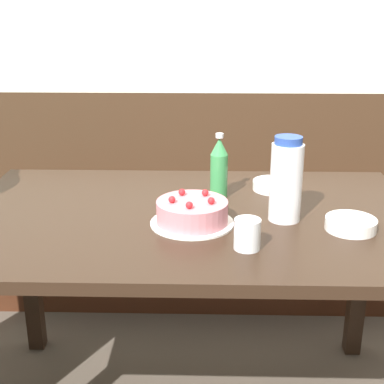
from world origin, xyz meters
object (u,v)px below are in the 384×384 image
Objects in this scene: bench_seat at (196,255)px; glass_water_tall at (247,234)px; soju_bottle at (219,167)px; bowl_soup_white at (351,224)px; water_pitcher at (286,180)px; birthday_cake at (192,213)px; bowl_rice_small at (273,185)px.

glass_water_tall reaches higher than bench_seat.
soju_bottle reaches higher than bowl_soup_white.
bowl_soup_white is at bearing -35.93° from soju_bottle.
bowl_soup_white is at bearing -22.20° from water_pitcher.
birthday_cake reaches higher than bowl_rice_small.
soju_bottle reaches higher than birthday_cake.
bowl_soup_white reaches higher than bowl_rice_small.
birthday_cake is at bearing 176.01° from bowl_soup_white.
bench_seat is 27.69× the size of glass_water_tall.
soju_bottle is (-0.19, 0.19, -0.02)m from water_pitcher.
water_pitcher is 3.08× the size of glass_water_tall.
water_pitcher reaches higher than soju_bottle.
water_pitcher is at bearing -90.08° from bowl_rice_small.
bowl_soup_white is 1.01× the size of bowl_rice_small.
bowl_rice_small is (0.00, 0.27, -0.11)m from water_pitcher.
bench_seat is 10.55× the size of soju_bottle.
water_pitcher is at bearing 8.64° from birthday_cake.
soju_bottle is at bearing -82.74° from bench_seat.
glass_water_tall reaches higher than bowl_rice_small.
soju_bottle reaches higher than glass_water_tall.
soju_bottle is 1.51× the size of bowl_rice_small.
glass_water_tall is at bearing -156.56° from bowl_soup_white.
soju_bottle is at bearing 70.82° from birthday_cake.
water_pitcher is 1.17× the size of soju_bottle.
glass_water_tall is (-0.12, -0.47, 0.02)m from bowl_rice_small.
glass_water_tall is at bearing -47.78° from birthday_cake.
soju_bottle is at bearing -158.22° from bowl_rice_small.
bench_seat is 15.77× the size of bowl_soup_white.
bench_seat is at bearing 98.03° from glass_water_tall.
water_pitcher is at bearing -45.62° from soju_bottle.
birthday_cake is at bearing -109.18° from soju_bottle.
bowl_rice_small is at bearing 75.27° from glass_water_tall.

